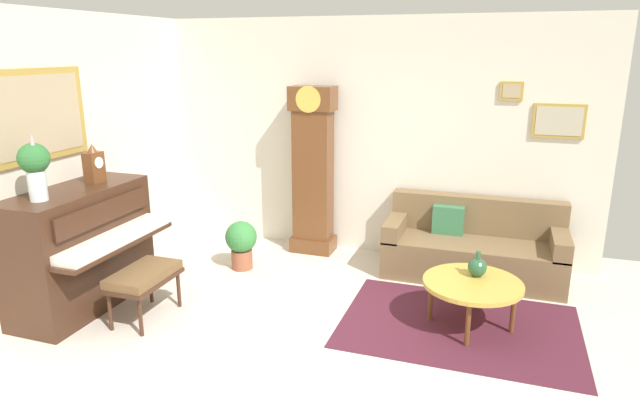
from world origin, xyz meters
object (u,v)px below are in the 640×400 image
piano (82,248)px  coffee_table (473,285)px  couch (473,248)px  mantel_clock (94,165)px  piano_bench (144,277)px  potted_plant (241,242)px  flower_vase (35,165)px  grandfather_clock (313,175)px  green_jug (477,267)px

piano → coffee_table: 3.67m
piano → couch: size_ratio=0.76×
couch → mantel_clock: mantel_clock is taller
piano_bench → mantel_clock: (-0.71, 0.33, 0.94)m
couch → potted_plant: couch is taller
couch → flower_vase: flower_vase is taller
grandfather_clock → green_jug: grandfather_clock is taller
green_jug → flower_vase: bearing=-160.2°
piano → mantel_clock: size_ratio=3.79×
couch → coffee_table: (0.07, -1.23, 0.10)m
coffee_table → grandfather_clock: bearing=145.3°
coffee_table → mantel_clock: mantel_clock is taller
green_jug → potted_plant: 2.64m
couch → mantel_clock: bearing=-154.3°
mantel_clock → couch: bearing=25.7°
piano → flower_vase: size_ratio=2.48×
piano_bench → coffee_table: (2.88, 0.80, 0.00)m
piano → grandfather_clock: (1.60, 2.13, 0.37)m
mantel_clock → piano_bench: bearing=-24.9°
piano_bench → coffee_table: piano_bench is taller
piano → coffee_table: bearing=11.8°
potted_plant → green_jug: bearing=-9.5°
coffee_table → flower_vase: 3.93m
piano_bench → mantel_clock: bearing=155.1°
piano_bench → flower_vase: bearing=-152.9°
flower_vase → potted_plant: 2.33m
couch → potted_plant: (-2.51, -0.66, 0.01)m
piano_bench → couch: couch is taller
coffee_table → potted_plant: (-2.57, 0.57, -0.09)m
couch → flower_vase: (-3.53, -2.40, 1.18)m
couch → potted_plant: size_ratio=3.39×
grandfather_clock → mantel_clock: size_ratio=5.34×
piano_bench → flower_vase: 1.35m
mantel_clock → green_jug: mantel_clock is taller
flower_vase → potted_plant: (1.02, 1.74, -1.17)m
mantel_clock → potted_plant: 1.78m
couch → green_jug: size_ratio=7.92×
flower_vase → green_jug: bearing=19.8°
grandfather_clock → couch: bearing=-4.3°
coffee_table → green_jug: green_jug is taller
grandfather_clock → potted_plant: bearing=-125.8°
flower_vase → potted_plant: flower_vase is taller
piano → green_jug: piano is taller
coffee_table → green_jug: bearing=79.9°
grandfather_clock → couch: 2.04m
coffee_table → couch: bearing=93.0°
grandfather_clock → mantel_clock: (-1.60, -1.85, 0.38)m
green_jug → potted_plant: green_jug is taller
piano → potted_plant: 1.69m
mantel_clock → potted_plant: bearing=45.6°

